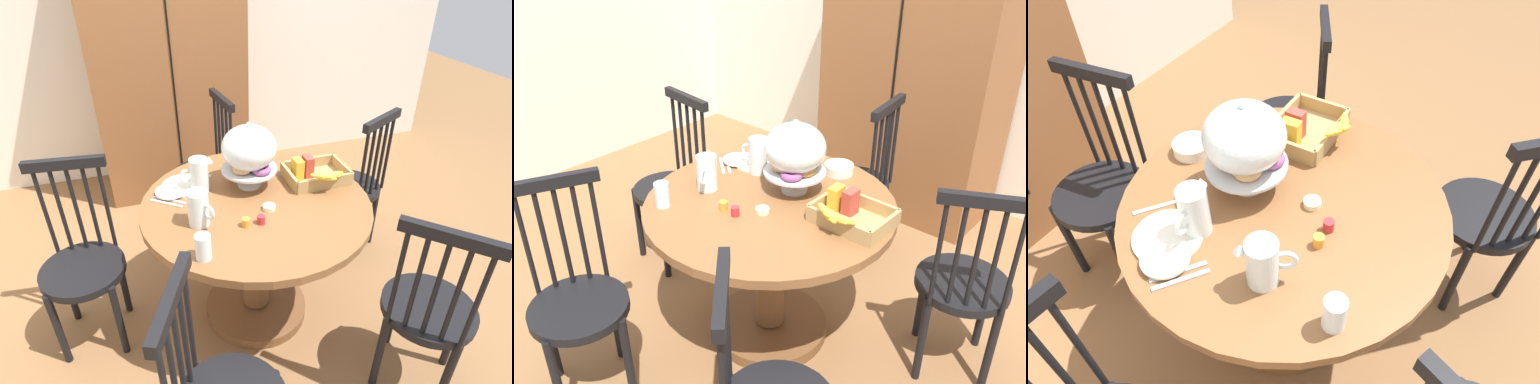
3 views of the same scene
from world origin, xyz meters
The scene contains 22 objects.
ground_plane centered at (0.00, 0.00, 0.00)m, with size 10.00×10.00×0.00m, color brown.
wall_back centered at (0.00, 1.83, 1.30)m, with size 4.80×0.06×2.60m, color silver.
wooden_armoire centered at (-0.19, 1.50, 0.98)m, with size 1.18×0.60×1.96m.
dining_table centered at (-0.01, -0.10, 0.51)m, with size 1.10×1.10×0.74m.
windsor_chair_near_window centered at (0.55, -0.73, 0.45)m, with size 0.47×0.47×0.97m.
windsor_chair_by_cabinet centered at (0.75, 0.28, 0.45)m, with size 0.45×0.45×0.97m.
windsor_chair_facing_door centered at (-0.09, 0.75, 0.45)m, with size 0.40×0.40×0.97m.
windsor_chair_far_side centered at (-0.86, 0.02, 0.45)m, with size 0.40×0.40×0.97m.
pastry_stand_with_dome centered at (0.00, 0.05, 0.94)m, with size 0.28×0.28×0.34m.
orange_juice_pitcher centered at (-0.31, -0.19, 0.81)m, with size 0.11×0.16×0.16m.
milk_pitcher centered at (-0.25, 0.08, 0.82)m, with size 0.17×0.09×0.17m.
cereal_basket centered at (0.33, -0.01, 0.78)m, with size 0.32×0.30×0.12m.
china_plate_large centered at (-0.32, 0.14, 0.75)m, with size 0.22×0.22×0.01m, color white.
china_plate_small centered at (-0.39, 0.09, 0.76)m, with size 0.15×0.15×0.01m, color white.
cereal_bowl centered at (0.05, 0.33, 0.76)m, with size 0.14×0.14×0.04m, color white.
drinking_glass centered at (-0.34, -0.43, 0.80)m, with size 0.06×0.06×0.11m, color silver.
butter_dish centered at (0.02, -0.18, 0.75)m, with size 0.06×0.06×0.02m, color beige.
jam_jar_strawberry centered at (-0.05, -0.28, 0.76)m, with size 0.04×0.04×0.04m, color #B7282D.
jam_jar_apricot centered at (-0.12, -0.28, 0.76)m, with size 0.04×0.04×0.04m, color orange.
table_knife centered at (-0.41, 0.03, 0.74)m, with size 0.17×0.01×0.01m, color silver.
dinner_fork centered at (-0.43, 0.01, 0.74)m, with size 0.17×0.01×0.01m, color silver.
soup_spoon centered at (-0.24, 0.25, 0.74)m, with size 0.17×0.01×0.01m, color silver.
Camera 1 is at (-0.53, -1.67, 1.82)m, focal length 28.91 mm.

